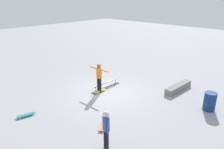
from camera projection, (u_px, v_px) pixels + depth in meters
name	position (u px, v px, depth m)	size (l,w,h in m)	color
ground_plane	(106.00, 93.00, 12.09)	(60.00, 60.00, 0.00)	#9E9EA3
grind_rail	(106.00, 86.00, 12.70)	(2.24, 0.24, 0.36)	black
skate_ledge	(178.00, 87.00, 12.38)	(2.22, 0.42, 0.36)	gray
skater_main	(99.00, 76.00, 11.89)	(0.23, 1.37, 1.70)	black
skateboard_main	(100.00, 91.00, 12.18)	(0.81, 0.28, 0.09)	yellow
bystander_blue_shirt	(106.00, 128.00, 7.39)	(0.23, 0.35, 1.55)	black
loose_skateboard_teal	(26.00, 115.00, 9.72)	(0.82, 0.39, 0.09)	teal
loose_skateboard_orange	(103.00, 125.00, 8.94)	(0.76, 0.64, 0.09)	orange
trash_bin	(210.00, 101.00, 10.16)	(0.57, 0.57, 0.91)	navy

